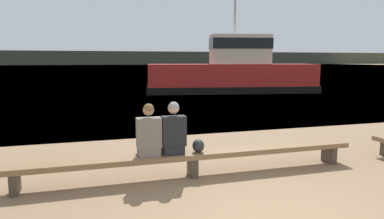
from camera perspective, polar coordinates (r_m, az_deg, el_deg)
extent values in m
plane|color=#386084|center=(129.34, -15.48, 7.03)|extent=(240.00, 240.00, 0.00)
cube|color=#424738|center=(158.58, -15.72, 8.26)|extent=(600.00, 12.00, 5.88)
cube|color=brown|center=(6.39, 0.10, -7.59)|extent=(6.60, 0.43, 0.10)
cube|color=#42382D|center=(6.34, -27.42, -10.81)|extent=(0.12, 0.36, 0.36)
cube|color=#42382D|center=(7.82, 21.86, -6.95)|extent=(0.12, 0.36, 0.36)
cube|color=#42382D|center=(6.46, 0.10, -9.52)|extent=(0.12, 0.36, 0.36)
cube|color=#70665B|center=(6.24, -7.26, -6.82)|extent=(0.37, 0.36, 0.16)
cube|color=#70665B|center=(6.08, -7.20, -3.85)|extent=(0.43, 0.22, 0.53)
sphere|color=tan|center=(6.01, -7.27, -0.08)|extent=(0.20, 0.20, 0.20)
sphere|color=brown|center=(5.99, -7.25, 0.13)|extent=(0.18, 0.18, 0.18)
cube|color=black|center=(6.33, -3.22, -6.56)|extent=(0.37, 0.36, 0.16)
cube|color=black|center=(6.17, -3.08, -3.59)|extent=(0.43, 0.22, 0.54)
sphere|color=tan|center=(6.10, -3.11, 0.20)|extent=(0.20, 0.20, 0.20)
sphere|color=gray|center=(6.08, -3.07, 0.42)|extent=(0.19, 0.19, 0.19)
ellipsoid|color=#232328|center=(6.36, 1.06, -6.07)|extent=(0.22, 0.24, 0.25)
cube|color=red|center=(22.97, 6.59, 5.20)|extent=(11.30, 4.66, 1.87)
cube|color=black|center=(23.02, 6.56, 3.43)|extent=(11.53, 4.81, 0.45)
cube|color=beige|center=(23.08, 8.02, 9.87)|extent=(4.08, 2.31, 1.90)
cube|color=black|center=(23.09, 8.04, 10.81)|extent=(4.16, 2.37, 0.68)
cylinder|color=#B2B2B7|center=(23.19, 7.19, 16.07)|extent=(0.14, 0.14, 3.09)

